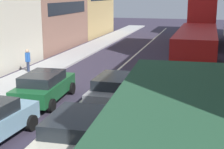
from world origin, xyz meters
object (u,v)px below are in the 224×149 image
sedan_left_lane_third (44,86)px  bus_mid_queue_primary (196,47)px  sedan_centre_lane_second (77,133)px  sedan_right_lane_behind_truck (187,103)px  bus_far_queue_secondary (201,17)px  pedestrian_near_kerb (28,60)px  hatchback_centre_lane_third (115,89)px

sedan_left_lane_third → bus_mid_queue_primary: bearing=-42.6°
sedan_centre_lane_second → sedan_right_lane_behind_truck: bearing=-41.2°
sedan_left_lane_third → sedan_right_lane_behind_truck: size_ratio=1.02×
sedan_centre_lane_second → bus_mid_queue_primary: bearing=-16.2°
sedan_left_lane_third → bus_far_queue_secondary: (7.06, 21.80, 2.03)m
pedestrian_near_kerb → sedan_left_lane_third: bearing=-94.9°
hatchback_centre_lane_third → sedan_centre_lane_second: bearing=-178.6°
bus_mid_queue_primary → bus_far_queue_secondary: bearing=0.6°
hatchback_centre_lane_third → bus_far_queue_secondary: bus_far_queue_secondary is taller
sedan_left_lane_third → sedan_right_lane_behind_truck: (6.97, -0.84, 0.00)m
sedan_right_lane_behind_truck → sedan_centre_lane_second: bearing=141.1°
hatchback_centre_lane_third → bus_mid_queue_primary: (3.51, 8.26, 0.96)m
sedan_left_lane_third → sedan_right_lane_behind_truck: 7.02m
bus_mid_queue_primary → hatchback_centre_lane_third: bearing=157.6°
sedan_left_lane_third → pedestrian_near_kerb: 6.50m
hatchback_centre_lane_third → bus_far_queue_secondary: size_ratio=0.41×
sedan_centre_lane_second → sedan_right_lane_behind_truck: size_ratio=1.01×
sedan_left_lane_third → pedestrian_near_kerb: (-3.79, 5.27, 0.15)m
bus_far_queue_secondary → pedestrian_near_kerb: bearing=145.5°
sedan_right_lane_behind_truck → bus_mid_queue_primary: (0.06, 9.55, 0.96)m
sedan_centre_lane_second → bus_far_queue_secondary: size_ratio=0.41×
hatchback_centre_lane_third → pedestrian_near_kerb: (-7.31, 4.84, 0.15)m
bus_far_queue_secondary → bus_mid_queue_primary: bearing=178.7°
hatchback_centre_lane_third → bus_far_queue_secondary: (3.54, 21.36, 2.03)m
pedestrian_near_kerb → sedan_right_lane_behind_truck: bearing=-70.2°
sedan_centre_lane_second → sedan_left_lane_third: 6.16m
sedan_right_lane_behind_truck → pedestrian_near_kerb: size_ratio=2.59×
bus_far_queue_secondary → pedestrian_near_kerb: 19.86m
sedan_centre_lane_second → sedan_right_lane_behind_truck: 5.31m
sedan_right_lane_behind_truck → bus_far_queue_secondary: 22.74m
bus_mid_queue_primary → pedestrian_near_kerb: (-10.82, -3.43, -0.81)m
sedan_left_lane_third → sedan_right_lane_behind_truck: bearing=-100.6°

